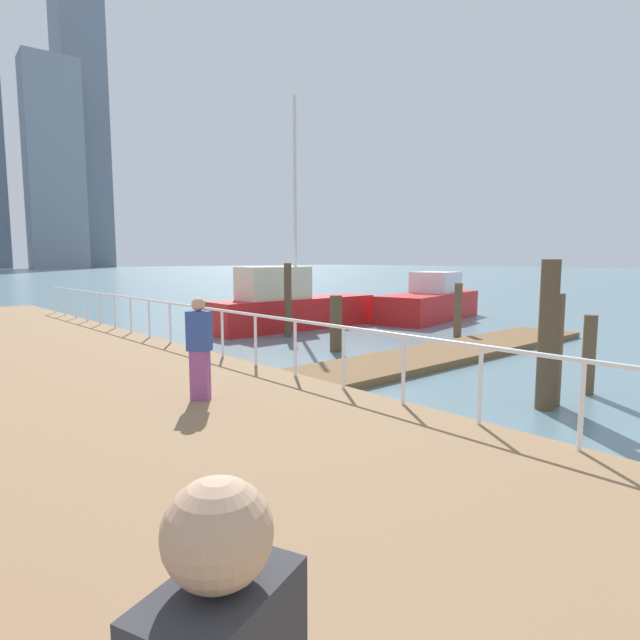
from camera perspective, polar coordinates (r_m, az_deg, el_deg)
name	(u,v)px	position (r m, az deg, el deg)	size (l,w,h in m)	color
ground_plane	(191,329)	(20.00, -13.87, -0.95)	(300.00, 300.00, 0.00)	slate
floating_dock	(448,353)	(14.43, 13.73, -3.49)	(12.00, 2.00, 0.18)	brown
boardwalk_railing	(274,330)	(10.28, -5.00, -1.07)	(0.06, 29.82, 1.08)	white
dock_piling_0	(552,350)	(10.11, 23.98, -2.98)	(0.34, 0.34, 2.00)	brown
dock_piling_1	(458,310)	(17.84, 14.80, 1.02)	(0.25, 0.25, 1.79)	brown
dock_piling_2	(589,355)	(11.27, 27.24, -3.38)	(0.24, 0.24, 1.54)	brown
dock_piling_3	(288,300)	(17.36, -3.52, 2.16)	(0.24, 0.24, 2.45)	brown
dock_piling_4	(548,335)	(9.74, 23.56, -1.55)	(0.32, 0.32, 2.58)	brown
dock_piling_5	(336,324)	(14.59, 1.74, -0.40)	(0.34, 0.34, 1.58)	brown
moored_boat_0	(291,306)	(19.34, -3.22, 1.57)	(6.79, 1.63, 8.36)	red
moored_boat_2	(430,302)	(22.93, 11.91, 1.90)	(6.44, 3.33, 2.02)	red
pedestrian_0	(200,347)	(8.34, -12.99, -2.93)	(0.41, 0.41, 1.60)	#994C8C
skyline_tower_4	(54,165)	(157.83, -26.99, 14.79)	(13.43, 9.54, 53.43)	gray
skyline_tower_5	(82,131)	(176.26, -24.49, 18.19)	(12.38, 11.08, 78.89)	slate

